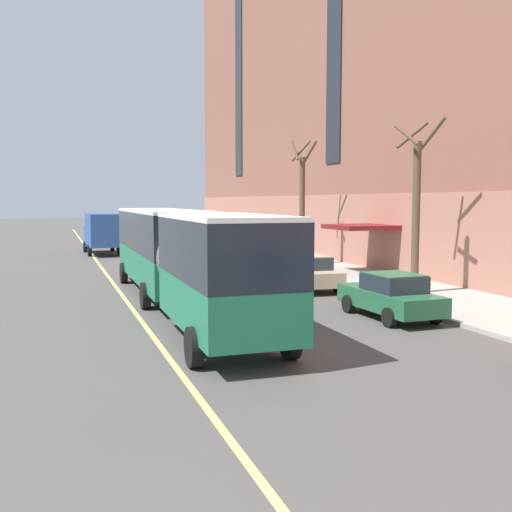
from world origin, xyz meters
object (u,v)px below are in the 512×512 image
at_px(box_truck, 102,231).
at_px(street_tree_far_downtown, 302,203).
at_px(parked_car_green_3, 391,296).
at_px(parked_car_champagne_5, 307,272).
at_px(city_bus, 179,252).
at_px(parked_car_champagne_4, 224,248).
at_px(parked_car_black_0, 194,241).
at_px(street_tree_far_uptown, 416,206).
at_px(parked_car_white_6, 262,259).

distance_m(box_truck, street_tree_far_downtown, 16.75).
xyz_separation_m(parked_car_green_3, parked_car_champagne_5, (0.04, 7.21, 0.00)).
height_order(box_truck, street_tree_far_downtown, street_tree_far_downtown).
bearing_deg(city_bus, parked_car_champagne_4, 69.20).
relative_size(city_bus, parked_car_champagne_5, 3.91).
bearing_deg(parked_car_green_3, parked_car_black_0, 90.06).
bearing_deg(parked_car_champagne_4, box_truck, 139.28).
height_order(parked_car_black_0, box_truck, box_truck).
xyz_separation_m(parked_car_green_3, parked_car_champagne_4, (0.25, 21.86, 0.00)).
bearing_deg(parked_car_green_3, parked_car_champagne_5, 89.65).
bearing_deg(parked_car_black_0, parked_car_green_3, -89.94).
xyz_separation_m(parked_car_black_0, street_tree_far_uptown, (3.50, -25.97, 3.00)).
distance_m(city_bus, street_tree_far_downtown, 15.32).
distance_m(city_bus, parked_car_green_3, 7.83).
height_order(parked_car_champagne_5, parked_car_white_6, same).
bearing_deg(parked_car_white_6, parked_car_black_0, 90.39).
height_order(city_bus, street_tree_far_downtown, street_tree_far_downtown).
distance_m(parked_car_white_6, box_truck, 16.69).
height_order(parked_car_champagne_5, box_truck, box_truck).
height_order(parked_car_champagne_4, parked_car_white_6, same).
distance_m(parked_car_champagne_5, street_tree_far_downtown, 9.73).
bearing_deg(parked_car_champagne_4, street_tree_far_uptown, -79.89).
xyz_separation_m(parked_car_champagne_4, box_truck, (-7.61, 6.55, 0.94)).
bearing_deg(parked_car_black_0, city_bus, -104.09).
distance_m(parked_car_black_0, street_tree_far_uptown, 26.38).
bearing_deg(parked_car_black_0, parked_car_white_6, -89.61).
distance_m(parked_car_black_0, street_tree_far_downtown, 14.73).
bearing_deg(city_bus, box_truck, 92.16).
height_order(parked_car_white_6, street_tree_far_downtown, street_tree_far_downtown).
height_order(parked_car_white_6, street_tree_far_uptown, street_tree_far_uptown).
relative_size(parked_car_black_0, parked_car_champagne_5, 0.88).
relative_size(city_bus, parked_car_white_6, 4.28).
bearing_deg(street_tree_far_uptown, parked_car_champagne_5, 135.10).
relative_size(box_truck, street_tree_far_downtown, 0.87).
bearing_deg(parked_car_champagne_4, city_bus, -110.80).
height_order(parked_car_champagne_4, street_tree_far_downtown, street_tree_far_downtown).
bearing_deg(city_bus, street_tree_far_uptown, -2.48).
distance_m(parked_car_green_3, box_truck, 29.35).
xyz_separation_m(city_bus, parked_car_black_0, (6.41, 25.54, -1.32)).
relative_size(parked_car_green_3, parked_car_champagne_5, 0.89).
bearing_deg(parked_car_champagne_5, street_tree_far_uptown, -44.90).
bearing_deg(parked_car_white_6, street_tree_far_downtown, 34.35).
bearing_deg(parked_car_green_3, parked_car_champagne_4, 89.35).
height_order(city_bus, parked_car_champagne_5, city_bus).
relative_size(parked_car_white_6, street_tree_far_downtown, 0.59).
distance_m(box_truck, street_tree_far_uptown, 26.95).
bearing_deg(parked_car_green_3, street_tree_far_downtown, 77.66).
xyz_separation_m(parked_car_black_0, box_truck, (-7.33, -1.37, 0.94)).
bearing_deg(parked_car_champagne_4, parked_car_black_0, 92.03).
xyz_separation_m(city_bus, street_tree_far_uptown, (9.91, -0.43, 1.67)).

